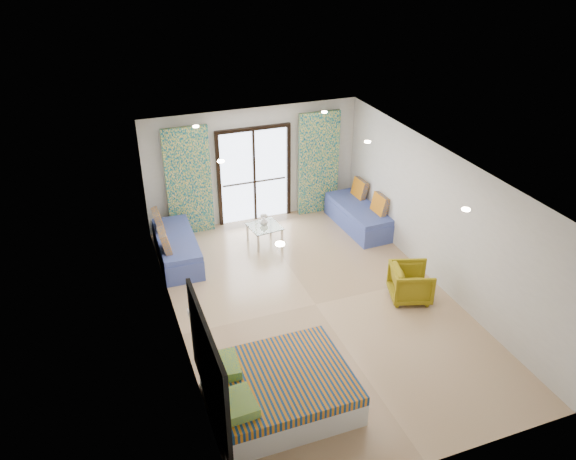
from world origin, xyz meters
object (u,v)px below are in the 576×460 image
object	(u,v)px
bed	(278,389)
armchair	(411,281)
coffee_table	(264,228)
daybed_right	(359,215)
daybed_left	(176,247)

from	to	relation	value
bed	armchair	size ratio (longest dim) A/B	2.73
coffee_table	armchair	bearing A→B (deg)	-56.83
armchair	daybed_right	bearing A→B (deg)	10.52
daybed_left	armchair	bearing A→B (deg)	-35.74
daybed_left	coffee_table	bearing A→B (deg)	1.79
bed	daybed_right	distance (m)	5.81
bed	daybed_right	size ratio (longest dim) A/B	1.02
bed	daybed_right	xyz separation A→B (m)	(3.60, 4.56, 0.01)
daybed_left	armchair	xyz separation A→B (m)	(3.86, -2.90, 0.07)
daybed_left	armchair	world-z (taller)	daybed_left
daybed_right	coffee_table	distance (m)	2.29
daybed_right	coffee_table	bearing A→B (deg)	176.79
daybed_left	coffee_table	size ratio (longest dim) A/B	2.65
daybed_left	coffee_table	distance (m)	1.95
coffee_table	armchair	xyz separation A→B (m)	(1.91, -2.92, -0.01)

